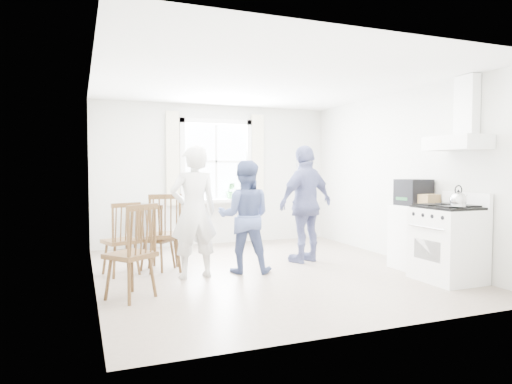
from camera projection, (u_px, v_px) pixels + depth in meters
name	position (u px, v px, depth m)	size (l,w,h in m)	color
room_shell	(267.00, 177.00, 6.26)	(4.62, 5.12, 2.64)	gray
window_assembly	(216.00, 166.00, 8.53)	(1.88, 0.24, 1.70)	white
range_hood	(460.00, 130.00, 5.72)	(0.45, 0.76, 0.94)	white
shelf_unit	(142.00, 227.00, 7.97)	(0.40, 0.30, 0.80)	slate
gas_stove	(448.00, 243.00, 5.74)	(0.68, 0.76, 1.12)	white
kettle	(458.00, 200.00, 5.42)	(0.19, 0.19, 0.28)	silver
low_cabinet	(414.00, 237.00, 6.41)	(0.50, 0.55, 0.90)	white
stereo_stack	(413.00, 192.00, 6.44)	(0.44, 0.40, 0.37)	black
cardboard_box	(429.00, 200.00, 6.23)	(0.26, 0.19, 0.17)	#A4824F
windsor_chair_a	(124.00, 231.00, 6.00)	(0.53, 0.52, 0.98)	#422B15
windsor_chair_b	(165.00, 224.00, 6.20)	(0.50, 0.49, 1.09)	#422B15
windsor_chair_c	(138.00, 241.00, 4.89)	(0.61, 0.61, 1.05)	#422B15
person_left	(194.00, 212.00, 5.90)	(0.63, 0.63, 1.72)	silver
person_mid	(245.00, 217.00, 6.21)	(0.74, 0.74, 1.53)	#475584
person_right	(306.00, 204.00, 6.90)	(1.04, 1.04, 1.77)	navy
potted_plant	(231.00, 191.00, 8.56)	(0.17, 0.17, 0.30)	#347538
windsor_chair_d	(154.00, 230.00, 6.28)	(0.55, 0.55, 0.94)	#422B15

